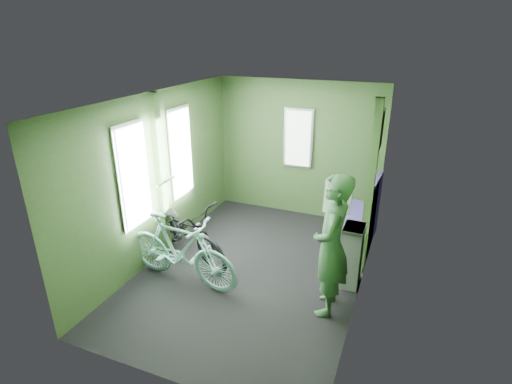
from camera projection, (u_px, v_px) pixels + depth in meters
room at (251, 168)px, 4.92m from camera, size 4.00×4.02×2.31m
bicycle_black at (187, 257)px, 5.71m from camera, size 1.91×1.43×1.02m
bicycle_mint at (183, 283)px, 5.14m from camera, size 1.67×0.72×1.02m
passenger at (331, 246)px, 4.35m from camera, size 0.45×0.70×1.66m
waste_box at (352, 256)px, 4.97m from camera, size 0.24×0.34×0.82m
bench_seat at (356, 223)px, 6.05m from camera, size 0.60×1.00×1.02m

